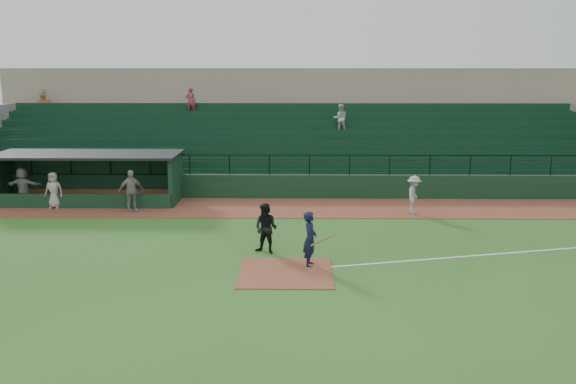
{
  "coord_description": "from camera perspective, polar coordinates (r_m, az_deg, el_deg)",
  "views": [
    {
      "loc": [
        0.35,
        -19.31,
        6.5
      ],
      "look_at": [
        0.0,
        5.0,
        1.4
      ],
      "focal_mm": 37.33,
      "sensor_mm": 36.0,
      "label": 1
    }
  ],
  "objects": [
    {
      "name": "umpire",
      "position": [
        21.2,
        -2.1,
        -3.49
      ],
      "size": [
        1.07,
        0.97,
        1.79
      ],
      "primitive_type": "imported",
      "rotation": [
        0.0,
        0.0,
        -0.42
      ],
      "color": "black",
      "rests_on": "ground"
    },
    {
      "name": "dugout_player_b",
      "position": [
        29.86,
        -21.41,
        0.17
      ],
      "size": [
        0.83,
        0.54,
        1.69
      ],
      "primitive_type": "imported",
      "rotation": [
        0.0,
        0.0,
        -0.0
      ],
      "color": "#A39E99",
      "rests_on": "warning_track"
    },
    {
      "name": "home_plate_dirt",
      "position": [
        19.42,
        -0.26,
        -7.66
      ],
      "size": [
        3.0,
        3.0,
        0.03
      ],
      "primitive_type": "cube",
      "color": "brown",
      "rests_on": "ground"
    },
    {
      "name": "runner",
      "position": [
        27.33,
        11.9,
        -0.25
      ],
      "size": [
        0.97,
        1.26,
        1.72
      ],
      "primitive_type": "imported",
      "rotation": [
        0.0,
        0.0,
        1.24
      ],
      "color": "#A29C98",
      "rests_on": "warning_track"
    },
    {
      "name": "dugout",
      "position": [
        31.01,
        -18.2,
        1.66
      ],
      "size": [
        8.9,
        3.2,
        2.42
      ],
      "color": "black",
      "rests_on": "ground"
    },
    {
      "name": "batter_at_plate",
      "position": [
        19.8,
        2.11,
        -4.5
      ],
      "size": [
        1.06,
        0.73,
        1.86
      ],
      "color": "black",
      "rests_on": "ground"
    },
    {
      "name": "foul_line",
      "position": [
        22.83,
        20.46,
        -5.45
      ],
      "size": [
        17.49,
        4.44,
        0.01
      ],
      "primitive_type": "cube",
      "rotation": [
        0.0,
        0.0,
        0.24
      ],
      "color": "white",
      "rests_on": "ground"
    },
    {
      "name": "ground",
      "position": [
        20.37,
        -0.2,
        -6.76
      ],
      "size": [
        90.0,
        90.0,
        0.0
      ],
      "primitive_type": "plane",
      "color": "#2B5C1D",
      "rests_on": "ground"
    },
    {
      "name": "dugout_player_c",
      "position": [
        31.03,
        -23.92,
        0.51
      ],
      "size": [
        1.72,
        0.61,
        1.83
      ],
      "primitive_type": "imported",
      "rotation": [
        0.0,
        0.0,
        3.1
      ],
      "color": "gray",
      "rests_on": "warning_track"
    },
    {
      "name": "dugout_player_a",
      "position": [
        28.08,
        -14.73,
        0.12
      ],
      "size": [
        1.2,
        0.96,
        1.9
      ],
      "primitive_type": "imported",
      "rotation": [
        0.0,
        0.0,
        0.52
      ],
      "color": "gray",
      "rests_on": "warning_track"
    },
    {
      "name": "warning_track",
      "position": [
        28.07,
        0.09,
        -1.51
      ],
      "size": [
        40.0,
        4.0,
        0.03
      ],
      "primitive_type": "cube",
      "color": "brown",
      "rests_on": "ground"
    },
    {
      "name": "stadium_structure",
      "position": [
        36.01,
        0.26,
        5.16
      ],
      "size": [
        38.0,
        13.08,
        6.4
      ],
      "color": "black",
      "rests_on": "ground"
    }
  ]
}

